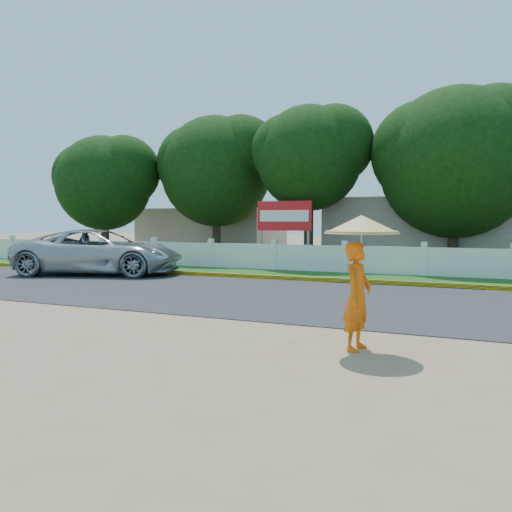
{
  "coord_description": "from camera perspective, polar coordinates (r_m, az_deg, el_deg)",
  "views": [
    {
      "loc": [
        4.35,
        -8.44,
        2.12
      ],
      "look_at": [
        0.0,
        2.0,
        1.3
      ],
      "focal_mm": 35.0,
      "sensor_mm": 36.0,
      "label": 1
    }
  ],
  "objects": [
    {
      "name": "vehicle",
      "position": [
        20.3,
        -17.37,
        0.45
      ],
      "size": [
        6.89,
        4.61,
        1.76
      ],
      "primitive_type": "imported",
      "rotation": [
        0.0,
        0.0,
        1.86
      ],
      "color": "#ADAFB5",
      "rests_on": "ground"
    },
    {
      "name": "building_far",
      "position": [
        30.98,
        -4.98,
        2.79
      ],
      "size": [
        8.0,
        5.0,
        2.8
      ],
      "primitive_type": "cube",
      "color": "#B7AD99",
      "rests_on": "ground"
    },
    {
      "name": "curb",
      "position": [
        17.18,
        7.8,
        -2.72
      ],
      "size": [
        40.0,
        0.18,
        0.16
      ],
      "primitive_type": "cube",
      "color": "yellow",
      "rests_on": "ground"
    },
    {
      "name": "building_near",
      "position": [
        26.48,
        19.72,
        2.78
      ],
      "size": [
        10.0,
        6.0,
        3.2
      ],
      "primitive_type": "cube",
      "color": "#B7AD99",
      "rests_on": "ground"
    },
    {
      "name": "fence",
      "position": [
        20.18,
        10.11,
        -0.38
      ],
      "size": [
        40.0,
        0.1,
        1.1
      ],
      "primitive_type": "cube",
      "color": "silver",
      "rests_on": "ground"
    },
    {
      "name": "billboard",
      "position": [
        21.98,
        3.25,
        4.19
      ],
      "size": [
        2.5,
        0.13,
        2.95
      ],
      "color": "gray",
      "rests_on": "ground"
    },
    {
      "name": "tree_row",
      "position": [
        23.05,
        25.62,
        10.57
      ],
      "size": [
        38.9,
        7.97,
        8.86
      ],
      "color": "#473828",
      "rests_on": "ground"
    },
    {
      "name": "grass_verge",
      "position": [
        18.82,
        9.13,
        -2.33
      ],
      "size": [
        60.0,
        3.5,
        0.03
      ],
      "primitive_type": "cube",
      "color": "#2D601E",
      "rests_on": "ground"
    },
    {
      "name": "road",
      "position": [
        13.81,
        4.01,
        -4.65
      ],
      "size": [
        60.0,
        7.0,
        0.02
      ],
      "primitive_type": "cube",
      "color": "#38383A",
      "rests_on": "ground"
    },
    {
      "name": "monk_with_parasol",
      "position": [
        8.22,
        11.73,
        -0.75
      ],
      "size": [
        1.21,
        1.21,
        2.2
      ],
      "color": "#E55C0C",
      "rests_on": "ground"
    },
    {
      "name": "ground",
      "position": [
        9.73,
        -4.59,
        -8.45
      ],
      "size": [
        120.0,
        120.0,
        0.0
      ],
      "primitive_type": "plane",
      "color": "#9E8460",
      "rests_on": "ground"
    }
  ]
}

